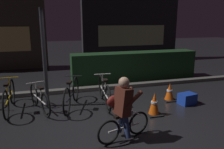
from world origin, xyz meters
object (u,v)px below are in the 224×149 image
traffic_cone_far (169,92)px  parked_bike_right_mid (104,92)px  parked_bike_center_left (40,99)px  cyclist (123,109)px  parked_bike_left_mid (9,97)px  street_post (44,59)px  traffic_cone_near (154,104)px  blue_crate (187,99)px  parked_bike_center_right (72,94)px

traffic_cone_far → parked_bike_right_mid: bearing=174.7°
parked_bike_center_left → parked_bike_right_mid: (1.67, -0.04, 0.04)m
traffic_cone_far → cyclist: 2.59m
cyclist → traffic_cone_far: bearing=23.1°
cyclist → parked_bike_left_mid: bearing=121.1°
street_post → traffic_cone_near: size_ratio=4.55×
parked_bike_right_mid → traffic_cone_near: size_ratio=3.11×
street_post → parked_bike_center_left: (-0.18, -0.30, -0.95)m
parked_bike_center_left → blue_crate: bearing=-118.5°
traffic_cone_near → traffic_cone_far: size_ratio=1.09×
cyclist → street_post: bearing=105.7°
blue_crate → parked_bike_right_mid: bearing=165.6°
parked_bike_left_mid → parked_bike_right_mid: 2.41m
parked_bike_center_left → blue_crate: (3.86, -0.60, -0.17)m
parked_bike_right_mid → street_post: bearing=80.9°
street_post → parked_bike_left_mid: (-0.91, -0.10, -0.91)m
parked_bike_center_left → traffic_cone_near: size_ratio=2.59×
traffic_cone_far → traffic_cone_near: bearing=-137.6°
traffic_cone_near → parked_bike_center_left: bearing=159.4°
street_post → parked_bike_center_right: bearing=-24.5°
parked_bike_left_mid → parked_bike_center_left: (0.73, -0.20, -0.04)m
traffic_cone_near → traffic_cone_far: (0.87, 0.79, -0.02)m
traffic_cone_near → traffic_cone_far: bearing=42.4°
parked_bike_center_right → traffic_cone_far: bearing=-76.5°
street_post → parked_bike_right_mid: street_post is taller
blue_crate → cyclist: (-2.28, -1.27, 0.48)m
traffic_cone_near → parked_bike_left_mid: bearing=160.6°
parked_bike_center_left → traffic_cone_near: bearing=-130.2°
street_post → blue_crate: 3.95m
traffic_cone_far → parked_bike_center_right: bearing=175.2°
street_post → parked_bike_left_mid: size_ratio=1.45×
traffic_cone_far → street_post: bearing=171.3°
street_post → parked_bike_center_left: size_ratio=1.76×
parked_bike_center_right → traffic_cone_near: bearing=-100.2°
street_post → traffic_cone_far: bearing=-8.7°
parked_bike_center_right → parked_bike_right_mid: size_ratio=0.95×
blue_crate → cyclist: size_ratio=0.35×
parked_bike_center_left → parked_bike_left_mid: bearing=55.1°
street_post → traffic_cone_near: 2.98m
traffic_cone_near → blue_crate: size_ratio=1.27×
parked_bike_left_mid → blue_crate: bearing=-100.7°
parked_bike_center_right → traffic_cone_near: size_ratio=2.95×
traffic_cone_far → blue_crate: traffic_cone_far is taller
traffic_cone_near → cyclist: bearing=-141.7°
traffic_cone_far → cyclist: size_ratio=0.41×
traffic_cone_far → parked_bike_left_mid: bearing=174.5°
parked_bike_right_mid → cyclist: bearing=-179.2°
parked_bike_center_left → cyclist: size_ratio=1.16×
traffic_cone_near → cyclist: 1.44m
parked_bike_left_mid → traffic_cone_far: 4.29m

